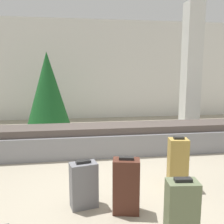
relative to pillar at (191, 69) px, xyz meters
The scene contains 9 objects.
ground_plane 4.05m from the pillar, 126.18° to the right, with size 18.00×18.00×0.00m, color #9E937F.
back_wall 3.22m from the pillar, 132.87° to the left, with size 18.00×0.06×3.20m.
carousel 2.90m from the pillar, 148.70° to the right, with size 8.63×0.77×0.54m.
pillar is the anchor object (origin of this frame).
suitcase_1 4.59m from the pillar, 116.16° to the right, with size 0.30×0.22×0.60m.
suitcase_2 3.55m from the pillar, 117.78° to the right, with size 0.27×0.23×0.70m.
suitcase_4 4.49m from the pillar, 130.84° to the right, with size 0.33×0.24×0.55m.
suitcase_5 4.35m from the pillar, 124.41° to the right, with size 0.32×0.24×0.64m.
decorated_tree 3.65m from the pillar, behind, with size 1.10×1.10×2.05m.
Camera 1 is at (-0.68, -2.94, 1.54)m, focal length 40.00 mm.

